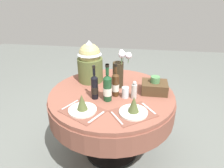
# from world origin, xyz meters

# --- Properties ---
(ground) EXTENTS (8.00, 8.00, 0.00)m
(ground) POSITION_xyz_m (0.00, 0.00, 0.00)
(ground) COLOR slate
(dining_table) EXTENTS (1.25, 1.25, 0.75)m
(dining_table) POSITION_xyz_m (0.00, 0.00, 0.61)
(dining_table) COLOR brown
(dining_table) RESTS_ON ground
(place_setting_left) EXTENTS (0.42, 0.39, 0.16)m
(place_setting_left) POSITION_xyz_m (-0.20, -0.36, 0.79)
(place_setting_left) COLOR brown
(place_setting_left) RESTS_ON dining_table
(place_setting_right) EXTENTS (0.43, 0.41, 0.16)m
(place_setting_right) POSITION_xyz_m (0.23, -0.33, 0.79)
(place_setting_right) COLOR brown
(place_setting_right) RESTS_ON dining_table
(flower_vase) EXTENTS (0.19, 0.15, 0.40)m
(flower_vase) POSITION_xyz_m (0.06, 0.14, 0.93)
(flower_vase) COLOR #332819
(flower_vase) RESTS_ON dining_table
(wine_bottle_left) EXTENTS (0.07, 0.07, 0.32)m
(wine_bottle_left) POSITION_xyz_m (0.04, -0.05, 0.87)
(wine_bottle_left) COLOR #422814
(wine_bottle_left) RESTS_ON dining_table
(wine_bottle_centre) EXTENTS (0.08, 0.08, 0.35)m
(wine_bottle_centre) POSITION_xyz_m (-0.02, -0.15, 0.88)
(wine_bottle_centre) COLOR #194223
(wine_bottle_centre) RESTS_ON dining_table
(wine_bottle_right) EXTENTS (0.07, 0.07, 0.33)m
(wine_bottle_right) POSITION_xyz_m (-0.14, -0.13, 0.87)
(wine_bottle_right) COLOR black
(wine_bottle_right) RESTS_ON dining_table
(tumbler_near_left) EXTENTS (0.07, 0.07, 0.10)m
(tumbler_near_left) POSITION_xyz_m (0.14, -0.07, 0.80)
(tumbler_near_left) COLOR silver
(tumbler_near_left) RESTS_ON dining_table
(pepper_mill) EXTENTS (0.05, 0.05, 0.18)m
(pepper_mill) POSITION_xyz_m (0.22, -0.08, 0.83)
(pepper_mill) COLOR #B7B2AD
(pepper_mill) RESTS_ON dining_table
(gift_tub_back_left) EXTENTS (0.27, 0.27, 0.45)m
(gift_tub_back_left) POSITION_xyz_m (-0.27, 0.25, 0.99)
(gift_tub_back_left) COLOR #566033
(gift_tub_back_left) RESTS_ON dining_table
(woven_basket_side_right) EXTENTS (0.25, 0.20, 0.17)m
(woven_basket_side_right) POSITION_xyz_m (0.42, 0.07, 0.81)
(woven_basket_side_right) COLOR #47331E
(woven_basket_side_right) RESTS_ON dining_table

